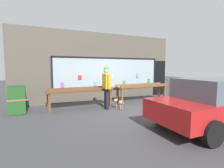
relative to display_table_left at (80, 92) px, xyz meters
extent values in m
plane|color=#38383A|center=(1.59, -0.98, -0.70)|extent=(40.00, 40.00, 0.00)
cube|color=#4C473D|center=(1.59, 1.42, 1.04)|extent=(8.72, 0.20, 3.48)
cube|color=#8C9EA8|center=(2.05, 1.29, 0.69)|extent=(5.96, 0.03, 1.62)
cube|color=black|center=(2.05, 1.29, 1.50)|extent=(6.04, 0.06, 0.08)
cube|color=black|center=(2.05, 1.29, -0.12)|extent=(6.04, 0.06, 0.08)
cube|color=black|center=(-0.94, 1.29, 0.69)|extent=(0.08, 0.06, 1.62)
cube|color=black|center=(5.03, 1.29, 0.69)|extent=(0.08, 0.06, 1.62)
cube|color=#994CA5|center=(-0.49, 1.25, 0.20)|extent=(0.15, 0.03, 0.26)
cube|color=red|center=(0.36, 1.25, 0.53)|extent=(0.17, 0.03, 0.21)
cube|color=#5999A5|center=(1.18, 1.25, 0.19)|extent=(0.16, 0.03, 0.23)
cube|color=silver|center=(2.06, 1.25, 0.55)|extent=(0.14, 0.03, 0.22)
cube|color=#338C4C|center=(2.90, 1.25, 0.16)|extent=(0.15, 0.03, 0.22)
cube|color=#5999A5|center=(3.78, 1.25, 0.55)|extent=(0.13, 0.03, 0.23)
cube|color=#338C4C|center=(4.61, 1.25, 0.21)|extent=(0.16, 0.03, 0.25)
cube|color=black|center=(5.45, 1.29, 0.35)|extent=(0.90, 0.04, 2.10)
cube|color=brown|center=(-1.27, -0.22, -0.34)|extent=(0.09, 0.09, 0.72)
cube|color=brown|center=(1.26, -0.30, -0.34)|extent=(0.09, 0.09, 0.72)
cube|color=brown|center=(-1.26, 0.30, -0.34)|extent=(0.09, 0.09, 0.72)
cube|color=brown|center=(1.27, 0.22, -0.34)|extent=(0.09, 0.09, 0.72)
cube|color=brown|center=(0.00, 0.00, 0.04)|extent=(2.75, 0.77, 0.04)
cube|color=brown|center=(-0.01, -0.31, 0.10)|extent=(2.73, 0.15, 0.12)
cube|color=brown|center=(0.01, 0.31, 0.10)|extent=(2.73, 0.15, 0.12)
cube|color=#338C4C|center=(-1.19, 0.06, 0.08)|extent=(0.15, 0.20, 0.03)
cube|color=#2659B2|center=(-0.89, -0.15, 0.08)|extent=(0.15, 0.21, 0.02)
cube|color=black|center=(-0.49, 0.19, 0.08)|extent=(0.17, 0.25, 0.03)
cube|color=orange|center=(-0.15, -0.18, 0.08)|extent=(0.16, 0.24, 0.02)
cube|color=red|center=(0.17, 0.09, 0.07)|extent=(0.20, 0.24, 0.02)
cube|color=red|center=(0.53, -0.12, 0.08)|extent=(0.12, 0.20, 0.03)
cube|color=#2659B2|center=(0.91, 0.15, 0.08)|extent=(0.19, 0.22, 0.03)
cube|color=#2659B2|center=(1.21, -0.12, 0.08)|extent=(0.18, 0.21, 0.03)
cube|color=brown|center=(1.91, -0.18, -0.32)|extent=(0.09, 0.09, 0.75)
cube|color=brown|center=(4.44, -0.27, -0.32)|extent=(0.09, 0.09, 0.75)
cube|color=brown|center=(1.92, 0.27, -0.32)|extent=(0.09, 0.09, 0.75)
cube|color=brown|center=(4.45, 0.18, -0.32)|extent=(0.09, 0.09, 0.75)
cube|color=brown|center=(3.18, 0.00, 0.07)|extent=(2.75, 0.70, 0.04)
cube|color=brown|center=(3.17, -0.27, 0.13)|extent=(2.73, 0.15, 0.12)
cube|color=brown|center=(3.19, 0.27, 0.13)|extent=(2.73, 0.15, 0.12)
cube|color=orange|center=(2.00, 0.20, 0.10)|extent=(0.16, 0.22, 0.02)
cube|color=#338C4C|center=(2.35, 0.12, 0.11)|extent=(0.15, 0.22, 0.03)
cube|color=#5999A5|center=(2.76, -0.14, 0.10)|extent=(0.16, 0.22, 0.03)
cube|color=yellow|center=(3.19, 0.02, 0.10)|extent=(0.18, 0.22, 0.02)
cube|color=red|center=(3.56, -0.07, 0.11)|extent=(0.13, 0.18, 0.03)
cube|color=#338C4C|center=(3.96, 0.12, 0.11)|extent=(0.15, 0.23, 0.03)
cube|color=orange|center=(4.44, 0.14, 0.10)|extent=(0.21, 0.23, 0.03)
cylinder|color=black|center=(0.91, -0.72, -0.27)|extent=(0.14, 0.14, 0.85)
cylinder|color=black|center=(0.92, -0.55, -0.27)|extent=(0.14, 0.14, 0.85)
cube|color=orange|center=(0.91, -0.63, 0.45)|extent=(0.27, 0.50, 0.60)
cylinder|color=orange|center=(0.88, -0.93, 0.47)|extent=(0.09, 0.09, 0.57)
cylinder|color=orange|center=(0.94, -0.34, 0.47)|extent=(0.09, 0.09, 0.57)
sphere|color=tan|center=(0.91, -0.63, 0.89)|extent=(0.23, 0.23, 0.23)
sphere|color=#338C3F|center=(0.91, -0.63, 0.96)|extent=(0.22, 0.22, 0.22)
ellipsoid|color=#99724C|center=(1.38, -0.88, -0.41)|extent=(0.28, 0.40, 0.19)
ellipsoid|color=black|center=(1.38, -0.88, -0.40)|extent=(0.25, 0.26, 0.20)
sphere|color=#99724C|center=(1.32, -0.67, -0.37)|extent=(0.17, 0.17, 0.17)
cylinder|color=#99724C|center=(1.44, -1.08, -0.38)|extent=(0.06, 0.10, 0.12)
cylinder|color=#99724C|center=(1.39, -0.76, -0.60)|extent=(0.04, 0.04, 0.19)
cylinder|color=#99724C|center=(1.30, -0.79, -0.60)|extent=(0.04, 0.04, 0.19)
cylinder|color=#99724C|center=(1.46, -0.97, -0.60)|extent=(0.04, 0.04, 0.19)
cylinder|color=#99724C|center=(1.37, -1.00, -0.60)|extent=(0.04, 0.04, 0.19)
cube|color=#193F19|center=(-2.37, 0.06, -0.17)|extent=(0.61, 0.28, 1.03)
cube|color=brown|center=(-2.37, 0.06, -0.17)|extent=(0.64, 0.08, 0.07)
cube|color=#193F19|center=(-2.34, 0.51, -0.17)|extent=(0.61, 0.28, 1.03)
cube|color=brown|center=(-2.34, 0.51, -0.17)|extent=(0.64, 0.08, 0.07)
cube|color=#A51919|center=(2.87, -4.01, -0.12)|extent=(4.06, 1.90, 0.55)
cube|color=#4C5660|center=(2.87, -4.01, 0.43)|extent=(2.30, 1.61, 0.56)
cylinder|color=black|center=(4.23, -3.24, -0.40)|extent=(0.61, 0.21, 0.60)
cylinder|color=black|center=(1.51, -4.79, -0.40)|extent=(0.61, 0.21, 0.60)
cylinder|color=black|center=(1.60, -3.10, -0.40)|extent=(0.61, 0.21, 0.60)
camera|label=1|loc=(-2.10, -7.06, 1.05)|focal=28.00mm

